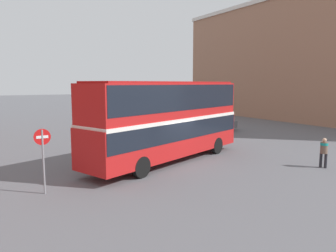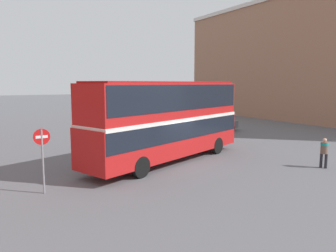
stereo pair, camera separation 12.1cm
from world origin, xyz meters
The scene contains 6 objects.
ground_plane centered at (0.00, 0.00, 0.00)m, with size 240.00×240.00×0.00m, color #5B5B60.
building_row_right centered at (26.76, 11.61, 7.48)m, with size 10.57×37.10×14.93m.
double_decker_bus centered at (-0.03, 0.72, 2.65)m, with size 11.46×6.33×4.61m.
pedestrian_foreground centered at (6.49, -4.70, 0.99)m, with size 0.51×0.51×1.62m.
parked_car_kerb_near centered at (9.60, 8.78, 0.76)m, with size 4.82×2.58×1.49m.
no_entry_sign centered at (-7.23, -1.62, 1.82)m, with size 0.66×0.08×2.70m.
Camera 2 is at (-9.23, -15.48, 4.52)m, focal length 35.00 mm.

